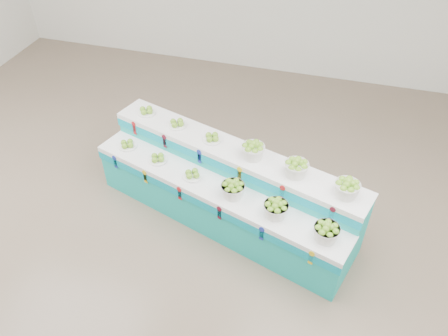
# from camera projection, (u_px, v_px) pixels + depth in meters

# --- Properties ---
(ground) EXTENTS (10.00, 10.00, 0.00)m
(ground) POSITION_uv_depth(u_px,v_px,m) (157.00, 248.00, 5.72)
(ground) COLOR #73604E
(ground) RESTS_ON ground
(display_stand) EXTENTS (3.72, 1.98, 1.02)m
(display_stand) POSITION_uv_depth(u_px,v_px,m) (224.00, 189.00, 5.81)
(display_stand) COLOR #19B5AE
(display_stand) RESTS_ON ground
(plate_lower_left) EXTENTS (0.31, 0.31, 0.10)m
(plate_lower_left) POSITION_uv_depth(u_px,v_px,m) (127.00, 144.00, 6.10)
(plate_lower_left) COLOR white
(plate_lower_left) RESTS_ON display_stand
(plate_lower_mid) EXTENTS (0.31, 0.31, 0.10)m
(plate_lower_mid) POSITION_uv_depth(u_px,v_px,m) (158.00, 158.00, 5.88)
(plate_lower_mid) COLOR white
(plate_lower_mid) RESTS_ON display_stand
(plate_lower_right) EXTENTS (0.31, 0.31, 0.10)m
(plate_lower_right) POSITION_uv_depth(u_px,v_px,m) (193.00, 174.00, 5.64)
(plate_lower_right) COLOR white
(plate_lower_right) RESTS_ON display_stand
(basket_lower_left) EXTENTS (0.36, 0.36, 0.22)m
(basket_lower_left) POSITION_uv_depth(u_px,v_px,m) (233.00, 189.00, 5.35)
(basket_lower_left) COLOR silver
(basket_lower_left) RESTS_ON display_stand
(basket_lower_mid) EXTENTS (0.36, 0.36, 0.22)m
(basket_lower_mid) POSITION_uv_depth(u_px,v_px,m) (276.00, 209.00, 5.10)
(basket_lower_mid) COLOR silver
(basket_lower_mid) RESTS_ON display_stand
(basket_lower_right) EXTENTS (0.36, 0.36, 0.22)m
(basket_lower_right) POSITION_uv_depth(u_px,v_px,m) (326.00, 232.00, 4.85)
(basket_lower_right) COLOR silver
(basket_lower_right) RESTS_ON display_stand
(plate_upper_left) EXTENTS (0.31, 0.31, 0.10)m
(plate_upper_left) POSITION_uv_depth(u_px,v_px,m) (146.00, 110.00, 6.18)
(plate_upper_left) COLOR white
(plate_upper_left) RESTS_ON display_stand
(plate_upper_mid) EXTENTS (0.31, 0.31, 0.10)m
(plate_upper_mid) POSITION_uv_depth(u_px,v_px,m) (177.00, 123.00, 5.96)
(plate_upper_mid) COLOR white
(plate_upper_mid) RESTS_ON display_stand
(plate_upper_right) EXTENTS (0.31, 0.31, 0.10)m
(plate_upper_right) POSITION_uv_depth(u_px,v_px,m) (212.00, 137.00, 5.72)
(plate_upper_right) COLOR white
(plate_upper_right) RESTS_ON display_stand
(basket_upper_left) EXTENTS (0.36, 0.36, 0.22)m
(basket_upper_left) POSITION_uv_depth(u_px,v_px,m) (253.00, 150.00, 5.43)
(basket_upper_left) COLOR silver
(basket_upper_left) RESTS_ON display_stand
(basket_upper_mid) EXTENTS (0.36, 0.36, 0.22)m
(basket_upper_mid) POSITION_uv_depth(u_px,v_px,m) (296.00, 168.00, 5.19)
(basket_upper_mid) COLOR silver
(basket_upper_mid) RESTS_ON display_stand
(basket_upper_right) EXTENTS (0.36, 0.36, 0.22)m
(basket_upper_right) POSITION_uv_depth(u_px,v_px,m) (347.00, 188.00, 4.93)
(basket_upper_right) COLOR silver
(basket_upper_right) RESTS_ON display_stand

